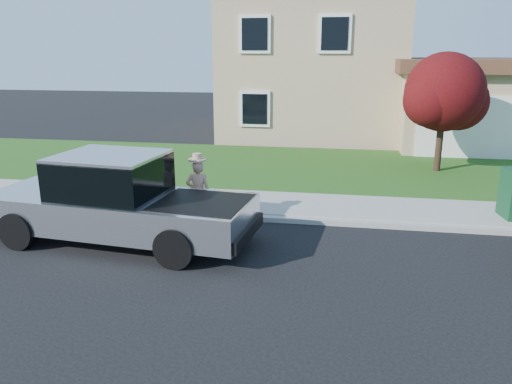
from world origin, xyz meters
TOP-DOWN VIEW (x-y plane):
  - ground at (0.00, 0.00)m, footprint 80.00×80.00m
  - curb at (1.00, 2.90)m, footprint 40.00×0.20m
  - sidewalk at (1.00, 4.00)m, footprint 40.00×2.00m
  - lawn at (1.00, 8.50)m, footprint 40.00×7.00m
  - house at (1.31, 16.38)m, footprint 14.00×11.30m
  - pickup_truck at (-3.17, 1.05)m, footprint 5.97×2.56m
  - woman at (-1.78, 2.34)m, footprint 0.60×0.42m
  - ornamental_tree at (4.67, 8.68)m, footprint 2.80×2.53m

SIDE VIEW (x-z plane):
  - ground at x=0.00m, z-range 0.00..0.00m
  - lawn at x=1.00m, z-range 0.00..0.10m
  - curb at x=1.00m, z-range 0.00..0.12m
  - sidewalk at x=1.00m, z-range 0.00..0.15m
  - woman at x=-1.78m, z-range -0.05..1.68m
  - pickup_truck at x=-3.17m, z-range -0.06..1.84m
  - ornamental_tree at x=4.67m, z-range 0.64..4.48m
  - house at x=1.31m, z-range -0.26..6.59m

